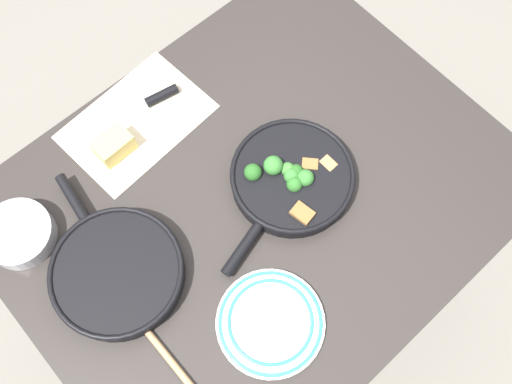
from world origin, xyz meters
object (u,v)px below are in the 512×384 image
(skillet_eggs, at_px, (117,272))
(grater_knife, at_px, (143,105))
(cheese_block, at_px, (114,146))
(prep_bowl_steel, at_px, (19,234))
(wooden_spoon, at_px, (150,334))
(dinner_plate_stack, at_px, (270,322))
(skillet_broccoli, at_px, (291,178))

(skillet_eggs, bearing_deg, grater_knife, -36.98)
(grater_knife, distance_m, cheese_block, 0.13)
(prep_bowl_steel, bearing_deg, wooden_spoon, 102.51)
(wooden_spoon, distance_m, dinner_plate_stack, 0.25)
(skillet_broccoli, relative_size, cheese_block, 4.56)
(skillet_eggs, relative_size, cheese_block, 4.59)
(skillet_eggs, distance_m, dinner_plate_stack, 0.35)
(grater_knife, xyz_separation_m, prep_bowl_steel, (0.41, 0.09, 0.01))
(skillet_eggs, height_order, cheese_block, cheese_block)
(grater_knife, bearing_deg, skillet_eggs, 56.36)
(cheese_block, distance_m, dinner_plate_stack, 0.55)
(skillet_broccoli, xyz_separation_m, grater_knife, (0.13, -0.39, -0.02))
(skillet_broccoli, height_order, dinner_plate_stack, skillet_broccoli)
(skillet_eggs, bearing_deg, skillet_broccoli, -94.02)
(skillet_broccoli, xyz_separation_m, wooden_spoon, (0.46, 0.06, -0.02))
(wooden_spoon, height_order, cheese_block, cheese_block)
(wooden_spoon, relative_size, cheese_block, 3.84)
(wooden_spoon, relative_size, prep_bowl_steel, 2.23)
(skillet_eggs, relative_size, grater_knife, 1.50)
(skillet_broccoli, distance_m, grater_knife, 0.41)
(wooden_spoon, xyz_separation_m, dinner_plate_stack, (-0.20, 0.15, 0.00))
(prep_bowl_steel, bearing_deg, skillet_eggs, 117.12)
(cheese_block, bearing_deg, skillet_eggs, 54.69)
(skillet_eggs, bearing_deg, prep_bowl_steel, 34.90)
(skillet_eggs, height_order, grater_knife, skillet_eggs)
(skillet_broccoli, distance_m, skillet_eggs, 0.44)
(skillet_broccoli, height_order, cheese_block, skillet_broccoli)
(skillet_broccoli, height_order, wooden_spoon, skillet_broccoli)
(skillet_broccoli, distance_m, cheese_block, 0.42)
(prep_bowl_steel, bearing_deg, grater_knife, -168.15)
(prep_bowl_steel, bearing_deg, skillet_broccoli, 150.62)
(skillet_broccoli, xyz_separation_m, dinner_plate_stack, (0.25, 0.21, -0.01))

